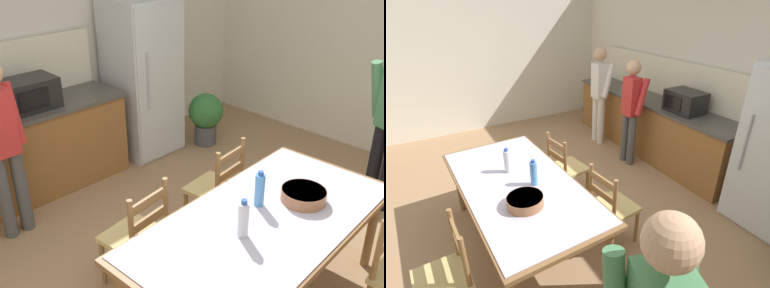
# 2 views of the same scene
# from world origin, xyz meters

# --- Properties ---
(ground_plane) EXTENTS (8.32, 8.32, 0.00)m
(ground_plane) POSITION_xyz_m (0.00, 0.00, 0.00)
(ground_plane) COLOR #9E7A56
(wall_back) EXTENTS (6.52, 0.12, 2.90)m
(wall_back) POSITION_xyz_m (0.00, 2.66, 1.45)
(wall_back) COLOR silver
(wall_back) RESTS_ON ground
(wall_left) EXTENTS (0.12, 5.20, 2.90)m
(wall_left) POSITION_xyz_m (-3.26, 0.00, 1.45)
(wall_left) COLOR silver
(wall_left) RESTS_ON ground
(kitchen_counter) EXTENTS (3.25, 0.66, 0.92)m
(kitchen_counter) POSITION_xyz_m (-0.80, 2.23, 0.46)
(kitchen_counter) COLOR brown
(kitchen_counter) RESTS_ON ground
(counter_splashback) EXTENTS (3.21, 0.03, 0.60)m
(counter_splashback) POSITION_xyz_m (-0.80, 2.54, 1.22)
(counter_splashback) COLOR #EFE8CB
(counter_splashback) RESTS_ON kitchen_counter
(microwave) EXTENTS (0.50, 0.39, 0.30)m
(microwave) POSITION_xyz_m (-0.10, 2.21, 1.07)
(microwave) COLOR black
(microwave) RESTS_ON kitchen_counter
(dining_table) EXTENTS (2.11, 1.11, 0.76)m
(dining_table) POSITION_xyz_m (0.22, -0.40, 0.69)
(dining_table) COLOR brown
(dining_table) RESTS_ON ground
(bottle_near_centre) EXTENTS (0.07, 0.07, 0.27)m
(bottle_near_centre) POSITION_xyz_m (-0.03, -0.41, 0.88)
(bottle_near_centre) COLOR silver
(bottle_near_centre) RESTS_ON dining_table
(bottle_off_centre) EXTENTS (0.07, 0.07, 0.27)m
(bottle_off_centre) POSITION_xyz_m (0.32, -0.27, 0.88)
(bottle_off_centre) COLOR #4C8ED6
(bottle_off_centre) RESTS_ON dining_table
(serving_bowl) EXTENTS (0.32, 0.32, 0.09)m
(serving_bowl) POSITION_xyz_m (0.59, -0.46, 0.81)
(serving_bowl) COLOR #9E6642
(serving_bowl) RESTS_ON dining_table
(chair_side_far_left) EXTENTS (0.47, 0.45, 0.91)m
(chair_side_far_left) POSITION_xyz_m (-0.27, 0.39, 0.44)
(chair_side_far_left) COLOR olive
(chair_side_far_left) RESTS_ON ground
(chair_side_near_right) EXTENTS (0.44, 0.42, 0.91)m
(chair_side_near_right) POSITION_xyz_m (0.72, -1.18, 0.44)
(chair_side_near_right) COLOR olive
(chair_side_near_right) RESTS_ON ground
(chair_side_far_right) EXTENTS (0.46, 0.44, 0.91)m
(chair_side_far_right) POSITION_xyz_m (0.66, 0.43, 0.44)
(chair_side_far_right) COLOR olive
(chair_side_far_right) RESTS_ON ground
(person_at_sink) EXTENTS (0.42, 0.29, 1.67)m
(person_at_sink) POSITION_xyz_m (-1.52, 1.71, 0.94)
(person_at_sink) COLOR silver
(person_at_sink) RESTS_ON ground
(person_at_counter) EXTENTS (0.41, 0.28, 1.61)m
(person_at_counter) POSITION_xyz_m (-0.63, 1.69, 0.91)
(person_at_counter) COLOR #4C4C4C
(person_at_counter) RESTS_ON ground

